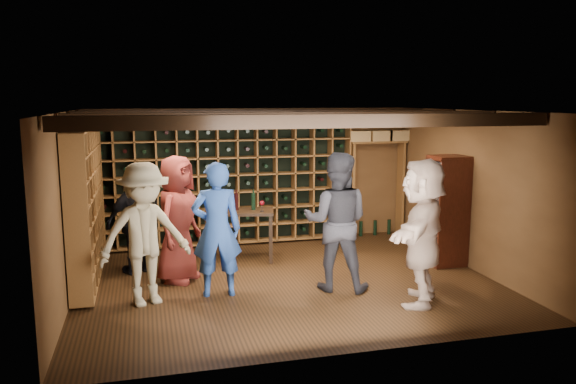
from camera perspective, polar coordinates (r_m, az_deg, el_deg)
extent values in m
plane|color=#331E0E|center=(8.44, -0.12, -9.02)|extent=(6.00, 6.00, 0.00)
plane|color=brown|center=(10.54, -3.49, 1.68)|extent=(6.00, 0.00, 6.00)
plane|color=brown|center=(5.79, 6.02, -4.82)|extent=(6.00, 0.00, 6.00)
plane|color=brown|center=(7.95, -21.58, -1.53)|extent=(0.00, 5.00, 5.00)
plane|color=brown|center=(9.32, 18.04, 0.21)|extent=(0.00, 5.00, 5.00)
plane|color=black|center=(8.00, -0.13, 8.22)|extent=(6.00, 6.00, 0.00)
cube|color=black|center=(6.47, 3.40, 7.20)|extent=(5.90, 0.18, 0.16)
cube|color=black|center=(7.52, 0.82, 7.53)|extent=(5.90, 0.18, 0.16)
cube|color=black|center=(8.59, -1.13, 7.76)|extent=(5.90, 0.18, 0.16)
cube|color=black|center=(9.66, -2.64, 7.94)|extent=(5.90, 0.18, 0.16)
cylinder|color=black|center=(7.80, -8.77, 7.26)|extent=(0.10, 0.10, 0.10)
cylinder|color=black|center=(8.47, 1.18, 7.54)|extent=(0.10, 0.10, 0.10)
cylinder|color=black|center=(8.19, 10.02, 7.33)|extent=(0.10, 0.10, 0.10)
cylinder|color=black|center=(9.13, -3.23, 7.66)|extent=(0.10, 0.10, 0.10)
cube|color=brown|center=(10.30, -6.17, 0.90)|extent=(4.65, 0.30, 2.20)
cube|color=black|center=(10.30, -6.17, 0.90)|extent=(4.56, 0.02, 2.16)
cube|color=brown|center=(8.75, -19.79, -1.13)|extent=(0.30, 2.65, 2.20)
cube|color=black|center=(8.75, -19.79, -1.13)|extent=(0.29, 0.02, 2.16)
cube|color=brown|center=(11.02, 9.06, 5.05)|extent=(1.15, 0.32, 0.04)
cube|color=brown|center=(11.34, 11.35, 0.42)|extent=(0.05, 0.28, 1.85)
cube|color=brown|center=(10.93, 6.43, 0.21)|extent=(0.05, 0.28, 1.85)
cube|color=tan|center=(10.85, 7.13, 5.67)|extent=(0.40, 0.30, 0.20)
cube|color=tan|center=(11.03, 9.32, 5.67)|extent=(0.40, 0.30, 0.20)
cube|color=tan|center=(11.17, 10.97, 5.67)|extent=(0.40, 0.30, 0.20)
cube|color=#39130B|center=(9.60, 15.61, -6.76)|extent=(0.55, 0.50, 0.10)
cube|color=#39130B|center=(9.41, 15.84, -1.78)|extent=(0.55, 0.50, 1.70)
cube|color=white|center=(9.28, 14.45, -1.87)|extent=(0.01, 0.46, 1.60)
cube|color=#39130B|center=(9.41, 15.84, -1.78)|extent=(0.50, 0.44, 0.02)
sphere|color=#59260C|center=(9.38, 15.76, -1.18)|extent=(0.18, 0.18, 0.18)
imported|color=navy|center=(7.67, -7.26, -3.79)|extent=(0.70, 0.48, 1.85)
imported|color=black|center=(7.89, 4.95, -3.02)|extent=(1.17, 1.06, 1.95)
imported|color=maroon|center=(8.38, -11.17, -2.71)|extent=(0.99, 1.09, 1.87)
imported|color=black|center=(8.94, -15.19, -2.88)|extent=(1.03, 0.79, 1.63)
imported|color=gray|center=(7.52, -14.36, -4.19)|extent=(1.37, 1.04, 1.87)
imported|color=tan|center=(7.54, 13.46, -3.94)|extent=(1.48, 1.79, 1.92)
cube|color=black|center=(9.31, -4.97, -2.01)|extent=(1.22, 0.78, 0.05)
cube|color=black|center=(9.21, -8.22, -4.90)|extent=(0.07, 0.07, 0.81)
cube|color=black|center=(9.17, -1.76, -4.88)|extent=(0.07, 0.07, 0.81)
cube|color=black|center=(9.67, -7.95, -4.21)|extent=(0.07, 0.07, 0.81)
cube|color=black|center=(9.63, -1.80, -4.18)|extent=(0.07, 0.07, 0.81)
cylinder|color=black|center=(9.34, -6.71, -0.98)|extent=(0.07, 0.07, 0.28)
cylinder|color=black|center=(9.33, -5.27, -0.97)|extent=(0.07, 0.07, 0.28)
cylinder|color=black|center=(9.32, -3.53, -0.96)|extent=(0.07, 0.07, 0.28)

